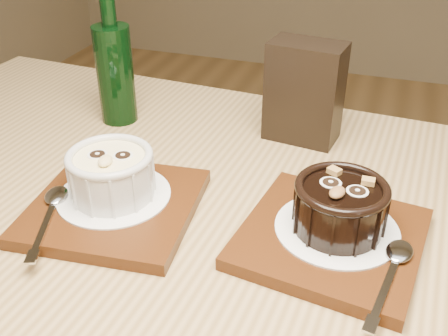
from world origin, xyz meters
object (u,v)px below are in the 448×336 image
at_px(ramekin_dark, 340,205).
at_px(tray_left, 115,207).
at_px(table, 213,312).
at_px(tray_right, 331,238).
at_px(condiment_stand, 304,92).
at_px(green_bottle, 115,71).
at_px(ramekin_white, 111,172).

bearing_deg(ramekin_dark, tray_left, -158.79).
bearing_deg(tray_left, table, -11.88).
xyz_separation_m(tray_right, ramekin_dark, (0.00, 0.01, 0.04)).
distance_m(condiment_stand, green_bottle, 0.28).
bearing_deg(ramekin_white, green_bottle, 102.85).
distance_m(ramekin_white, tray_right, 0.25).
bearing_deg(green_bottle, tray_right, -28.91).
distance_m(ramekin_white, condiment_stand, 0.29).
relative_size(tray_right, condiment_stand, 1.29).
bearing_deg(table, condiment_stand, 82.57).
bearing_deg(tray_right, tray_left, -174.69).
relative_size(tray_left, condiment_stand, 1.29).
height_order(table, ramekin_white, ramekin_white).
xyz_separation_m(tray_left, ramekin_white, (-0.01, 0.01, 0.04)).
relative_size(table, green_bottle, 6.13).
distance_m(table, tray_right, 0.16).
distance_m(tray_right, condiment_stand, 0.25).
bearing_deg(tray_right, green_bottle, 151.09).
height_order(condiment_stand, green_bottle, green_bottle).
distance_m(table, green_bottle, 0.38).
distance_m(tray_left, condiment_stand, 0.31).
bearing_deg(ramekin_dark, green_bottle, 166.60).
bearing_deg(green_bottle, ramekin_dark, -27.72).
relative_size(tray_left, tray_right, 1.00).
height_order(ramekin_white, condiment_stand, condiment_stand).
distance_m(tray_left, green_bottle, 0.26).
relative_size(tray_left, green_bottle, 0.88).
xyz_separation_m(ramekin_white, tray_right, (0.25, 0.01, -0.04)).
xyz_separation_m(table, green_bottle, (-0.24, 0.25, 0.17)).
height_order(ramekin_white, green_bottle, green_bottle).
xyz_separation_m(ramekin_white, green_bottle, (-0.11, 0.21, 0.03)).
bearing_deg(table, ramekin_white, 164.48).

